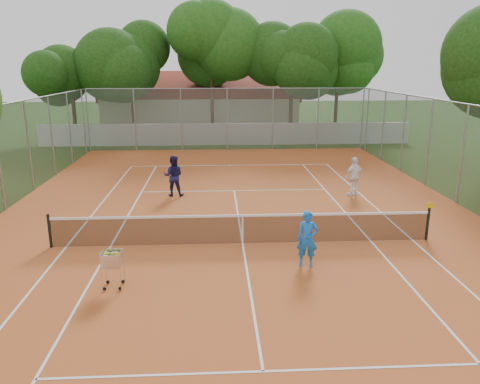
{
  "coord_description": "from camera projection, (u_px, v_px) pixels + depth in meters",
  "views": [
    {
      "loc": [
        -0.83,
        -13.8,
        5.49
      ],
      "look_at": [
        0.0,
        1.5,
        1.3
      ],
      "focal_mm": 35.0,
      "sensor_mm": 36.0,
      "label": 1
    }
  ],
  "objects": [
    {
      "name": "ground",
      "position": [
        243.0,
        244.0,
        14.78
      ],
      "size": [
        120.0,
        120.0,
        0.0
      ],
      "primitive_type": "plane",
      "color": "#1B3A0F",
      "rests_on": "ground"
    },
    {
      "name": "court_pad",
      "position": [
        243.0,
        244.0,
        14.78
      ],
      "size": [
        18.0,
        34.0,
        0.02
      ],
      "primitive_type": "cube",
      "color": "#B75623",
      "rests_on": "ground"
    },
    {
      "name": "court_lines",
      "position": [
        243.0,
        243.0,
        14.78
      ],
      "size": [
        10.98,
        23.78,
        0.01
      ],
      "primitive_type": "cube",
      "color": "white",
      "rests_on": "court_pad"
    },
    {
      "name": "tennis_net",
      "position": [
        243.0,
        229.0,
        14.65
      ],
      "size": [
        11.88,
        0.1,
        0.98
      ],
      "primitive_type": "cube",
      "color": "black",
      "rests_on": "court_pad"
    },
    {
      "name": "perimeter_fence",
      "position": [
        243.0,
        183.0,
        14.26
      ],
      "size": [
        18.0,
        34.0,
        4.0
      ],
      "primitive_type": "cube",
      "color": "slate",
      "rests_on": "ground"
    },
    {
      "name": "boundary_wall",
      "position": [
        227.0,
        134.0,
        32.89
      ],
      "size": [
        26.0,
        0.3,
        1.5
      ],
      "primitive_type": "cube",
      "color": "silver",
      "rests_on": "ground"
    },
    {
      "name": "clubhouse",
      "position": [
        201.0,
        102.0,
        42.03
      ],
      "size": [
        16.4,
        9.0,
        4.4
      ],
      "primitive_type": "cube",
      "color": "beige",
      "rests_on": "ground"
    },
    {
      "name": "tropical_trees",
      "position": [
        225.0,
        71.0,
        34.66
      ],
      "size": [
        29.0,
        19.0,
        10.0
      ],
      "primitive_type": "cube",
      "color": "#14370D",
      "rests_on": "ground"
    },
    {
      "name": "player_near",
      "position": [
        307.0,
        239.0,
        12.95
      ],
      "size": [
        0.64,
        0.49,
        1.59
      ],
      "primitive_type": "imported",
      "rotation": [
        0.0,
        0.0,
        -0.19
      ],
      "color": "blue",
      "rests_on": "court_pad"
    },
    {
      "name": "player_far_left",
      "position": [
        173.0,
        176.0,
        19.96
      ],
      "size": [
        0.9,
        0.73,
        1.74
      ],
      "primitive_type": "imported",
      "rotation": [
        0.0,
        0.0,
        3.06
      ],
      "color": "#181747",
      "rests_on": "court_pad"
    },
    {
      "name": "player_far_right",
      "position": [
        354.0,
        176.0,
        20.0
      ],
      "size": [
        1.06,
        0.78,
        1.68
      ],
      "primitive_type": "imported",
      "rotation": [
        0.0,
        0.0,
        3.57
      ],
      "color": "white",
      "rests_on": "court_pad"
    },
    {
      "name": "ball_hopper",
      "position": [
        113.0,
        268.0,
        11.74
      ],
      "size": [
        0.65,
        0.65,
        1.05
      ],
      "primitive_type": "cube",
      "rotation": [
        0.0,
        0.0,
        0.37
      ],
      "color": "silver",
      "rests_on": "court_pad"
    }
  ]
}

